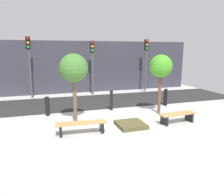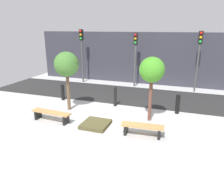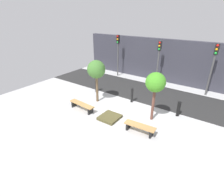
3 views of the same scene
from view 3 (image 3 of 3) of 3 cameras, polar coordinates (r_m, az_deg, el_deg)
The scene contains 14 objects.
ground_plane at distance 11.22m, azimuth 1.45°, elevation -5.04°, with size 18.00×18.00×0.00m, color #B4B4B4.
road_strip at distance 14.50m, azimuth 10.64°, elevation 1.98°, with size 18.00×3.89×0.01m, color #272727.
building_facade at distance 16.98m, azimuth 16.30°, elevation 11.68°, with size 16.20×0.50×3.79m, color #33333D.
bench_left at distance 11.61m, azimuth -9.80°, elevation -2.38°, with size 1.94×0.53×0.47m.
bench_right at distance 9.51m, azimuth 9.02°, elevation -9.41°, with size 1.71×0.57×0.45m.
planter_bed at distance 10.67m, azimuth -0.74°, elevation -6.32°, with size 1.13×1.18×0.16m, color #4B4527.
tree_behind_left_bench at distance 11.93m, azimuth -5.16°, elevation 9.11°, with size 1.23×1.23×3.00m.
tree_behind_right_bench at distance 9.89m, azimuth 14.02°, elevation 4.74°, with size 1.11×1.11×2.93m.
bollard_far_left at distance 14.20m, azimuth -5.11°, elevation 3.85°, with size 0.21×0.21×0.93m, color black.
bollard_left at distance 12.47m, azimuth 6.51°, elevation 0.90°, with size 0.16×0.16×1.07m, color black.
bollard_center at distance 11.50m, azimuth 20.88°, elevation -3.35°, with size 0.20×0.20×0.96m, color black.
traffic_light_west at distance 17.51m, azimuth 1.94°, elevation 15.86°, with size 0.28×0.27×3.98m.
traffic_light_mid_west at distance 15.70m, azimuth 15.01°, elevation 13.35°, with size 0.28×0.27×3.76m.
traffic_light_mid_east at distance 14.80m, azimuth 30.30°, elevation 10.41°, with size 0.28×0.27×3.91m.
Camera 3 is at (5.31, -8.04, 5.76)m, focal length 28.00 mm.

